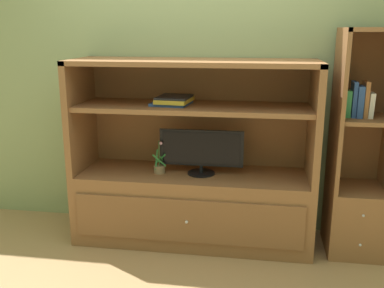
{
  "coord_description": "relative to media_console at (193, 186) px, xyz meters",
  "views": [
    {
      "loc": [
        0.5,
        -2.86,
        1.67
      ],
      "look_at": [
        0.0,
        0.35,
        0.81
      ],
      "focal_mm": 40.82,
      "sensor_mm": 36.0,
      "label": 1
    }
  ],
  "objects": [
    {
      "name": "upright_book_row",
      "position": [
        1.21,
        -0.01,
        0.71
      ],
      "size": [
        0.2,
        0.15,
        0.26
      ],
      "color": "#338C4C",
      "rests_on": "bookshelf_tall"
    },
    {
      "name": "painted_rear_wall",
      "position": [
        0.0,
        0.34,
        0.95
      ],
      "size": [
        6.0,
        0.1,
        2.8
      ],
      "primitive_type": "cube",
      "color": "#8C9E6B",
      "rests_on": "ground_plane"
    },
    {
      "name": "bookshelf_tall",
      "position": [
        1.26,
        0.0,
        0.11
      ],
      "size": [
        0.43,
        0.47,
        1.68
      ],
      "color": "brown",
      "rests_on": "ground_plane"
    },
    {
      "name": "potted_plant",
      "position": [
        -0.26,
        -0.05,
        0.15
      ],
      "size": [
        0.11,
        0.1,
        0.26
      ],
      "color": "#8C7251",
      "rests_on": "media_console"
    },
    {
      "name": "media_console",
      "position": [
        0.0,
        0.0,
        0.0
      ],
      "size": [
        1.87,
        0.62,
        1.45
      ],
      "color": "brown",
      "rests_on": "ground_plane"
    },
    {
      "name": "tv_monitor",
      "position": [
        0.07,
        -0.02,
        0.3
      ],
      "size": [
        0.66,
        0.22,
        0.35
      ],
      "color": "black",
      "rests_on": "media_console"
    },
    {
      "name": "magazine_stack",
      "position": [
        -0.15,
        -0.0,
        0.69
      ],
      "size": [
        0.31,
        0.34,
        0.07
      ],
      "color": "#2D519E",
      "rests_on": "media_console"
    },
    {
      "name": "ground_plane",
      "position": [
        0.0,
        -0.41,
        -0.45
      ],
      "size": [
        8.0,
        8.0,
        0.0
      ],
      "primitive_type": "plane",
      "color": "tan"
    }
  ]
}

